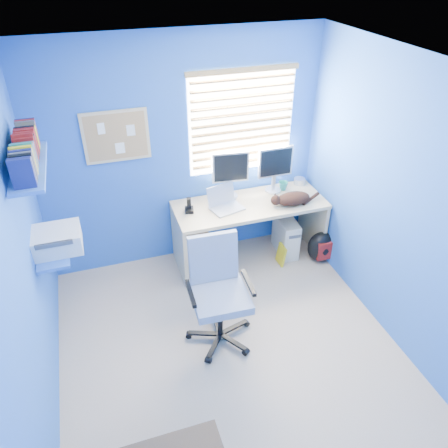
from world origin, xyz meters
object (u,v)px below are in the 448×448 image
object	(u,v)px
desk	(249,231)
office_chair	(219,305)
tower_pc	(286,236)
cat	(293,199)
laptop	(227,200)

from	to	relation	value
desk	office_chair	xyz separation A→B (m)	(-0.69, -1.04, 0.01)
tower_pc	cat	bearing A→B (deg)	-95.45
cat	tower_pc	distance (m)	0.60
desk	cat	xyz separation A→B (m)	(0.44, -0.16, 0.44)
desk	cat	size ratio (longest dim) A/B	4.34
desk	tower_pc	xyz separation A→B (m)	(0.46, -0.02, -0.14)
desk	laptop	xyz separation A→B (m)	(-0.28, -0.03, 0.48)
tower_pc	laptop	bearing A→B (deg)	-174.73
laptop	tower_pc	world-z (taller)	laptop
tower_pc	desk	bearing A→B (deg)	-178.46
desk	cat	bearing A→B (deg)	-19.83
desk	laptop	bearing A→B (deg)	-172.95
cat	office_chair	distance (m)	1.49
cat	tower_pc	world-z (taller)	cat
desk	tower_pc	bearing A→B (deg)	-2.82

